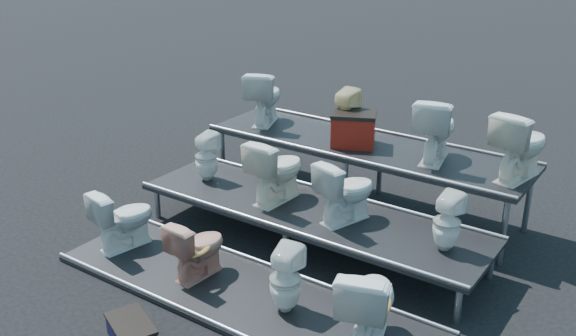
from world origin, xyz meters
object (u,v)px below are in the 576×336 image
Objects in this scene: toilet_3 at (368,303)px; step_stool at (132,333)px; toilet_0 at (123,218)px; toilet_11 at (521,145)px; toilet_7 at (447,222)px; red_crate at (353,130)px; toilet_9 at (345,115)px; toilet_6 at (346,191)px; toilet_4 at (206,157)px; toilet_2 at (286,279)px; toilet_1 at (197,247)px; toilet_8 at (264,97)px; toilet_10 at (436,129)px; toilet_5 at (276,170)px.

step_stool is (-1.79, -1.14, -0.38)m from toilet_3.
toilet_0 is 4.50m from toilet_11.
red_crate reaches higher than toilet_7.
toilet_6 is at bearing 125.63° from toilet_9.
toilet_9 is (1.24, 1.30, 0.43)m from toilet_4.
step_stool is at bearing 58.87° from toilet_7.
toilet_6 is 1.04× the size of toilet_9.
toilet_4 reaches higher than toilet_2.
step_stool is at bearing 16.60° from toilet_3.
toilet_2 is 2.68m from red_crate.
toilet_1 is 2.92m from toilet_8.
toilet_3 is 2.76m from toilet_10.
toilet_0 is 1.77m from step_stool.
toilet_3 is 1.09× the size of toilet_8.
step_stool is at bearing 70.33° from toilet_11.
toilet_9 is 0.25m from red_crate.
toilet_4 is at bearing -48.55° from toilet_1.
toilet_8 reaches higher than toilet_7.
toilet_1 is at bearing -124.29° from red_crate.
toilet_10 is (1.38, 1.30, 0.41)m from toilet_5.
toilet_1 is 1.12m from toilet_2.
toilet_1 is 1.38m from toilet_5.
toilet_6 is at bearing 95.36° from step_stool.
toilet_4 is 3.72m from toilet_11.
toilet_8 is 1.10× the size of toilet_9.
toilet_1 is 0.84× the size of toilet_11.
toilet_1 is at bearing 49.69° from toilet_10.
toilet_10 is at bearing 11.47° from toilet_11.
toilet_10 is 0.99m from toilet_11.
toilet_9 is (1.29, 0.00, -0.04)m from toilet_8.
red_crate is at bearing -26.81° from toilet_7.
toilet_5 is 0.93m from toilet_6.
toilet_6 is 0.94× the size of toilet_8.
toilet_2 is 2.85m from toilet_9.
toilet_0 is 1.05× the size of toilet_9.
toilet_10 is (-0.70, 1.30, 0.49)m from toilet_7.
toilet_7 is (3.17, 0.00, -0.00)m from toilet_4.
toilet_5 reaches higher than toilet_4.
toilet_7 is (1.06, 1.30, 0.37)m from toilet_2.
toilet_8 is (0.08, 2.60, 0.82)m from toilet_0.
toilet_4 is 0.82× the size of toilet_8.
toilet_7 is 1.56m from toilet_10.
toilet_11 is at bearing 169.21° from toilet_10.
toilet_2 is 2.51m from toilet_4.
toilet_5 reaches higher than toilet_6.
toilet_0 is 2.23m from toilet_2.
toilet_11 is (0.47, 2.60, 0.78)m from toilet_3.
toilet_9 is 1.32× the size of step_stool.
toilet_10 reaches higher than toilet_9.
toilet_5 is at bearing 18.29° from toilet_6.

